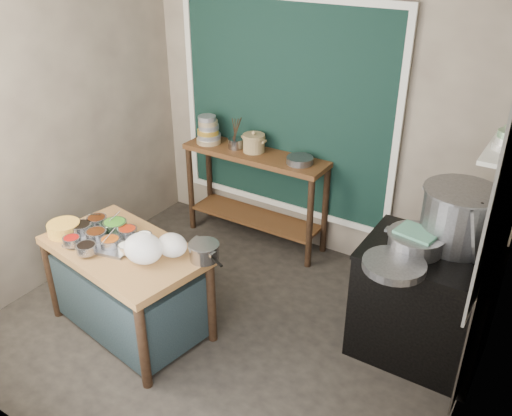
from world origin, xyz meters
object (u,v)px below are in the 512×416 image
Objects in this scene: condiment_tray at (105,240)px; saucepan at (204,252)px; back_counter at (255,197)px; steamer at (416,242)px; yellow_basin at (64,229)px; ceramic_crock at (254,144)px; utensil_cup at (236,143)px; stove_block at (423,305)px; stock_pot at (459,217)px; prep_table at (129,288)px.

saucepan is at bearing 15.19° from condiment_tray.
back_counter is 2.00m from steamer.
back_counter is at bearing 80.87° from condiment_tray.
condiment_tray is at bearing 13.64° from yellow_basin.
utensil_cup is at bearing -175.65° from ceramic_crock.
utensil_cup is at bearing 88.23° from condiment_tray.
stove_block reaches higher than condiment_tray.
stock_pot is at bearing 63.57° from stove_block.
back_counter is at bearing 132.51° from saucepan.
steamer is at bearing 35.00° from prep_table.
stock_pot reaches higher than prep_table.
steamer reaches higher than yellow_basin.
yellow_basin is at bearing -157.35° from steamer.
saucepan is 1.60m from ceramic_crock.
steamer is (2.01, -0.77, -0.05)m from utensil_cup.
stove_block is 4.05× the size of ceramic_crock.
utensil_cup is (-0.72, 1.48, 0.18)m from saucepan.
back_counter is 5.85× the size of yellow_basin.
ceramic_crock is (-1.93, 0.74, 0.60)m from stove_block.
yellow_basin is at bearing -108.29° from ceramic_crock.
stock_pot is at bearing 26.95° from condiment_tray.
back_counter reaches higher than condiment_tray.
stock_pot is at bearing 25.32° from yellow_basin.
steamer is (2.06, 0.92, 0.18)m from condiment_tray.
prep_table is 2.32× the size of stock_pot.
prep_table is 1.81m from ceramic_crock.
yellow_basin is (-0.52, -0.10, 0.42)m from prep_table.
stove_block is at bearing -116.43° from stock_pot.
prep_table is 5.49× the size of saucepan.
stove_block is at bearing -18.99° from utensil_cup.
utensil_cup is 0.20m from ceramic_crock.
saucepan is at bearing 14.71° from yellow_basin.
back_counter is 6.37× the size of saucepan.
condiment_tray is 1.27× the size of steamer.
ceramic_crock is 1.98m from steamer.
stock_pot reaches higher than utensil_cup.
stock_pot is at bearing -13.72° from utensil_cup.
back_counter is 1.74m from condiment_tray.
back_counter is at bearing 95.96° from prep_table.
condiment_tray reaches higher than prep_table.
back_counter is 2.16m from stock_pot.
back_counter is 2.86× the size of condiment_tray.
back_counter is 9.29× the size of utensil_cup.
ceramic_crock reaches higher than saucepan.
stove_block is at bearing 20.83° from steamer.
stove_block is at bearing 23.91° from condiment_tray.
ceramic_crock is (0.07, 1.69, 0.65)m from prep_table.
condiment_tray is 0.81m from saucepan.
stove_block is 1.63m from saucepan.
back_counter is (0.10, 1.68, 0.10)m from prep_table.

